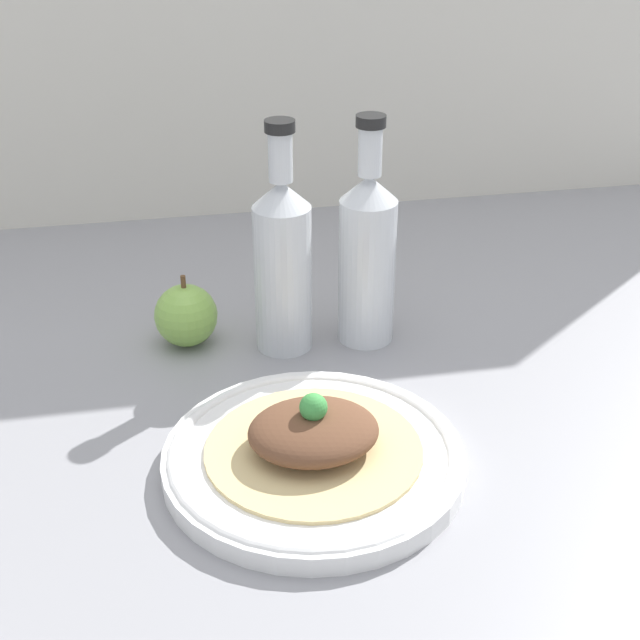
% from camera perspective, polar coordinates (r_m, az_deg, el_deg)
% --- Properties ---
extents(ground_plane, '(1.80, 1.10, 0.04)m').
position_cam_1_polar(ground_plane, '(0.94, -0.89, -5.73)').
color(ground_plane, gray).
extents(plate, '(0.28, 0.28, 0.02)m').
position_cam_1_polar(plate, '(0.82, -0.41, -8.79)').
color(plate, white).
rests_on(plate, ground_plane).
extents(plated_food, '(0.20, 0.20, 0.06)m').
position_cam_1_polar(plated_food, '(0.81, -0.42, -7.39)').
color(plated_food, '#D6BC7F').
rests_on(plated_food, plate).
extents(cider_bottle_left, '(0.06, 0.06, 0.26)m').
position_cam_1_polar(cider_bottle_left, '(0.97, -2.41, 3.81)').
color(cider_bottle_left, silver).
rests_on(cider_bottle_left, ground_plane).
extents(cider_bottle_right, '(0.06, 0.06, 0.26)m').
position_cam_1_polar(cider_bottle_right, '(0.99, 3.04, 4.24)').
color(cider_bottle_right, silver).
rests_on(cider_bottle_right, ground_plane).
extents(apple, '(0.07, 0.07, 0.09)m').
position_cam_1_polar(apple, '(1.02, -8.57, 0.30)').
color(apple, '#84B74C').
rests_on(apple, ground_plane).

